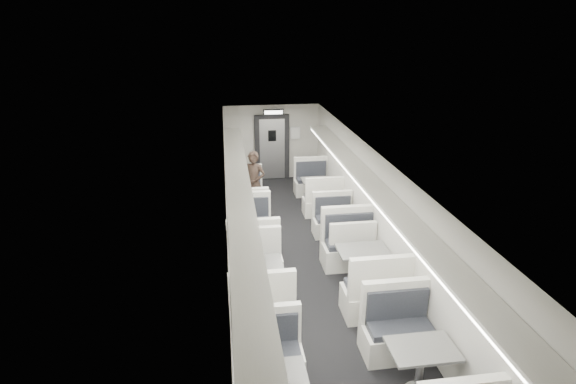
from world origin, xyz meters
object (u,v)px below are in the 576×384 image
object	(u,v)px
booth_right_a	(317,191)
booth_right_b	(341,234)
vestibule_door	(272,148)
booth_right_d	(420,370)
booth_left_a	(246,202)
booth_left_b	(252,239)
exit_sign	(273,112)
passenger	(254,183)
booth_left_c	(258,280)
booth_right_c	(362,268)

from	to	relation	value
booth_right_a	booth_right_b	bearing A→B (deg)	-90.00
vestibule_door	booth_right_d	bearing A→B (deg)	-83.87
booth_left_a	booth_right_d	world-z (taller)	booth_right_d
booth_left_a	booth_left_b	size ratio (longest dim) A/B	0.98
booth_right_d	exit_sign	distance (m)	9.07
booth_left_b	vestibule_door	xyz separation A→B (m)	(1.00, 5.04, 0.67)
booth_right_b	vestibule_door	bearing A→B (deg)	101.28
booth_left_a	passenger	bearing A→B (deg)	23.76
booth_left_b	booth_right_b	bearing A→B (deg)	0.76
booth_left_c	booth_right_b	distance (m)	2.64
booth_right_a	booth_right_c	world-z (taller)	booth_right_c
booth_right_d	vestibule_door	bearing A→B (deg)	96.13
booth_left_a	booth_right_d	size ratio (longest dim) A/B	0.93
booth_left_b	booth_right_b	xyz separation A→B (m)	(2.00, 0.03, -0.02)
booth_right_c	booth_right_d	xyz separation A→B (m)	(0.00, -2.68, -0.03)
exit_sign	booth_right_b	bearing A→B (deg)	-77.55
booth_right_a	booth_right_d	world-z (taller)	booth_right_d
booth_right_d	vestibule_door	xyz separation A→B (m)	(-1.00, 9.31, 0.65)
vestibule_door	booth_left_b	bearing A→B (deg)	-101.22
booth_left_c	booth_right_c	distance (m)	2.00
booth_left_c	exit_sign	distance (m)	6.61
passenger	booth_right_d	bearing A→B (deg)	-49.99
booth_left_a	booth_right_a	world-z (taller)	booth_right_a
booth_right_a	passenger	bearing A→B (deg)	-166.98
booth_right_c	booth_right_d	bearing A→B (deg)	-90.00
booth_left_a	booth_right_c	world-z (taller)	booth_right_c
booth_right_a	booth_right_b	xyz separation A→B (m)	(0.00, -2.71, -0.02)
booth_right_b	booth_right_c	xyz separation A→B (m)	(0.00, -1.61, 0.07)
booth_left_a	booth_right_a	bearing A→B (deg)	14.28
booth_left_a	booth_left_b	distance (m)	2.23
booth_left_c	booth_right_d	xyz separation A→B (m)	(2.00, -2.57, 0.00)
exit_sign	passenger	bearing A→B (deg)	-109.21
booth_left_c	booth_right_c	bearing A→B (deg)	3.23
booth_left_c	exit_sign	xyz separation A→B (m)	(1.00, 6.25, 1.89)
booth_left_a	booth_left_c	size ratio (longest dim) A/B	0.94
passenger	vestibule_door	xyz separation A→B (m)	(0.78, 2.72, 0.19)
booth_right_c	booth_right_a	bearing A→B (deg)	90.00
booth_right_b	exit_sign	size ratio (longest dim) A/B	3.16
booth_left_c	vestibule_door	world-z (taller)	vestibule_door
booth_left_b	booth_left_c	size ratio (longest dim) A/B	0.96
booth_right_b	booth_right_d	distance (m)	4.29
passenger	booth_right_c	bearing A→B (deg)	-40.63
booth_right_b	passenger	distance (m)	2.95
booth_right_d	passenger	size ratio (longest dim) A/B	1.30
booth_left_a	booth_left_c	bearing A→B (deg)	-90.00
booth_right_b	booth_left_b	bearing A→B (deg)	-179.24
vestibule_door	booth_left_a	bearing A→B (deg)	-109.56
booth_right_d	booth_left_c	bearing A→B (deg)	127.90
booth_right_a	booth_right_d	size ratio (longest dim) A/B	0.93
booth_left_c	booth_right_c	size ratio (longest dim) A/B	0.93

